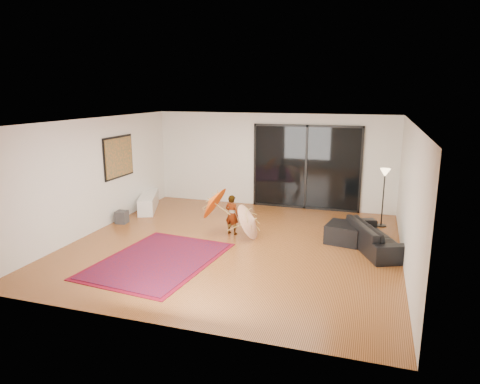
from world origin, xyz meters
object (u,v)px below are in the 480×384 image
at_px(child, 232,215).
at_px(media_console, 149,202).
at_px(sofa, 375,236).
at_px(ottoman, 344,233).

bearing_deg(child, media_console, -11.58).
xyz_separation_m(sofa, ottoman, (-0.65, 0.24, -0.07)).
bearing_deg(sofa, ottoman, 46.11).
height_order(media_console, ottoman, media_console).
distance_m(media_console, child, 3.27).
height_order(sofa, child, child).
bearing_deg(child, sofa, -167.55).
relative_size(sofa, ottoman, 2.64).
height_order(media_console, sofa, sofa).
xyz_separation_m(sofa, child, (-3.23, 0.01, 0.19)).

